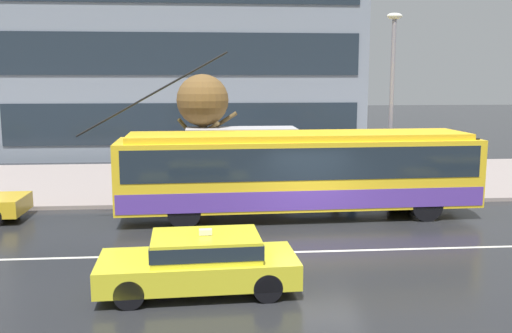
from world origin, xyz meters
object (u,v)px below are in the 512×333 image
object	(u,v)px
pedestrian_waiting_by_pole	(394,149)
street_tree_bare	(203,103)
pedestrian_at_shelter	(353,168)
street_lamp	(392,89)
pedestrian_approaching_curb	(206,153)
taxi_oncoming_near	(201,260)
trolleybus	(299,171)
bus_shelter	(241,144)
pedestrian_walking_past	(339,146)

from	to	relation	value
pedestrian_waiting_by_pole	street_tree_bare	bearing A→B (deg)	179.04
pedestrian_at_shelter	street_lamp	bearing A→B (deg)	-7.52
street_tree_bare	pedestrian_approaching_curb	bearing A→B (deg)	73.68
pedestrian_approaching_curb	pedestrian_at_shelter	bearing A→B (deg)	-10.43
pedestrian_at_shelter	street_tree_bare	xyz separation A→B (m)	(-5.85, 0.71, 2.52)
taxi_oncoming_near	street_lamp	bearing A→B (deg)	52.18
pedestrian_approaching_curb	street_tree_bare	distance (m)	2.02
pedestrian_at_shelter	pedestrian_approaching_curb	world-z (taller)	pedestrian_approaching_curb
pedestrian_waiting_by_pole	street_lamp	distance (m)	2.56
trolleybus	bus_shelter	distance (m)	3.85
trolleybus	taxi_oncoming_near	bearing A→B (deg)	-116.12
bus_shelter	pedestrian_at_shelter	distance (m)	4.50
trolleybus	taxi_oncoming_near	xyz separation A→B (m)	(-3.21, -6.54, -0.87)
street_lamp	street_tree_bare	size ratio (longest dim) A/B	1.49
pedestrian_waiting_by_pole	trolleybus	bearing A→B (deg)	-141.78
taxi_oncoming_near	pedestrian_waiting_by_pole	distance (m)	12.67
trolleybus	pedestrian_approaching_curb	distance (m)	5.05
taxi_oncoming_near	street_lamp	size ratio (longest dim) A/B	0.63
bus_shelter	pedestrian_walking_past	distance (m)	4.32
pedestrian_approaching_curb	pedestrian_walking_past	bearing A→B (deg)	5.09
bus_shelter	pedestrian_waiting_by_pole	xyz separation A→B (m)	(6.19, 0.10, -0.26)
pedestrian_at_shelter	pedestrian_approaching_curb	distance (m)	5.87
trolleybus	pedestrian_approaching_curb	xyz separation A→B (m)	(-3.12, 3.97, 0.12)
pedestrian_at_shelter	pedestrian_waiting_by_pole	world-z (taller)	pedestrian_waiting_by_pole
pedestrian_at_shelter	pedestrian_waiting_by_pole	distance (m)	2.01
pedestrian_walking_past	pedestrian_waiting_by_pole	xyz separation A→B (m)	(2.02, -0.97, -0.03)
street_lamp	street_tree_bare	world-z (taller)	street_lamp
pedestrian_at_shelter	bus_shelter	bearing A→B (deg)	173.76
street_tree_bare	street_lamp	bearing A→B (deg)	-7.02
taxi_oncoming_near	street_lamp	world-z (taller)	street_lamp
pedestrian_at_shelter	street_lamp	world-z (taller)	street_lamp
pedestrian_walking_past	trolleybus	bearing A→B (deg)	-118.44
pedestrian_at_shelter	pedestrian_walking_past	distance (m)	1.70
pedestrian_walking_past	pedestrian_approaching_curb	bearing A→B (deg)	-174.91
pedestrian_approaching_curb	pedestrian_waiting_by_pole	distance (m)	7.57
taxi_oncoming_near	street_tree_bare	xyz separation A→B (m)	(-0.02, 10.17, 2.97)
taxi_oncoming_near	pedestrian_approaching_curb	distance (m)	10.56
bus_shelter	street_tree_bare	world-z (taller)	street_tree_bare
bus_shelter	trolleybus	bearing A→B (deg)	-62.64
trolleybus	street_lamp	distance (m)	5.51
taxi_oncoming_near	pedestrian_approaching_curb	bearing A→B (deg)	89.52
street_lamp	taxi_oncoming_near	bearing A→B (deg)	-127.82
pedestrian_waiting_by_pole	street_lamp	bearing A→B (deg)	-120.33
bus_shelter	pedestrian_at_shelter	xyz separation A→B (m)	(4.38, -0.48, -0.91)
trolleybus	taxi_oncoming_near	size ratio (longest dim) A/B	3.01
trolleybus	pedestrian_approaching_curb	world-z (taller)	trolleybus
taxi_oncoming_near	trolleybus	bearing A→B (deg)	63.88
pedestrian_at_shelter	trolleybus	bearing A→B (deg)	-132.01
pedestrian_approaching_curb	street_lamp	xyz separation A→B (m)	(7.11, -1.24, 2.52)
pedestrian_waiting_by_pole	street_lamp	world-z (taller)	street_lamp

